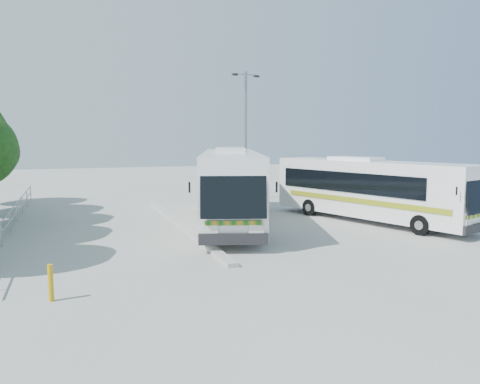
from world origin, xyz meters
name	(u,v)px	position (x,y,z in m)	size (l,w,h in m)	color
ground	(238,230)	(0.00, 0.00, 0.00)	(100.00, 100.00, 0.00)	#ABABA6
kerb_divider	(181,224)	(-2.30, 2.00, 0.07)	(0.40, 16.00, 0.15)	#B2B2AD
railing	(12,213)	(-10.00, 4.00, 0.74)	(0.06, 22.00, 1.00)	gray
coach_main	(230,185)	(0.22, 1.79, 1.98)	(6.39, 13.15, 3.60)	white
coach_adjacent	(369,189)	(7.14, -0.11, 1.72)	(5.62, 11.45, 3.14)	white
lamppost	(246,129)	(4.32, 10.51, 4.90)	(2.16, 0.66, 8.88)	gray
bollard	(51,283)	(-7.90, -7.36, 0.50)	(0.14, 0.14, 1.00)	#C7980B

